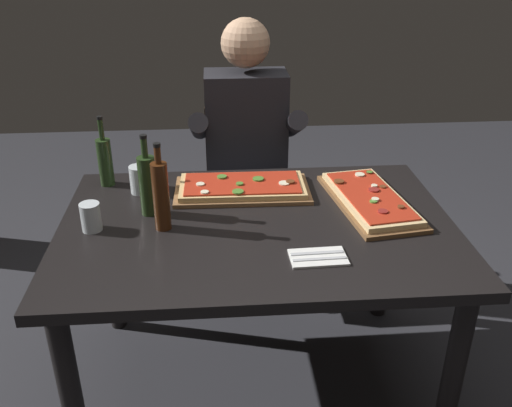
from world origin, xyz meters
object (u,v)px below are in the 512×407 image
Objects in this scene: pizza_rectangular_front at (242,188)px; diner_chair at (246,186)px; wine_bottle_dark at (148,184)px; tumbler_near_camera at (91,219)px; dining_table at (257,245)px; oil_bottle_amber at (161,195)px; pizza_rectangular_left at (370,199)px; seated_diner at (247,148)px; tumbler_far_side at (140,181)px; vinegar_bottle_green at (105,161)px.

diner_chair is (0.05, 0.60, -0.27)m from pizza_rectangular_front.
diner_chair is at bearing 62.39° from wine_bottle_dark.
wine_bottle_dark is at bearing 30.42° from tumbler_near_camera.
tumbler_near_camera is at bearing -149.58° from wine_bottle_dark.
dining_table is 4.44× the size of oil_bottle_amber.
pizza_rectangular_left is 0.76m from seated_diner.
wine_bottle_dark is 0.96× the size of oil_bottle_amber.
wine_bottle_dark reaches higher than dining_table.
pizza_rectangular_front is 1.70× the size of oil_bottle_amber.
pizza_rectangular_left is 0.90m from diner_chair.
wine_bottle_dark is 2.76× the size of tumbler_far_side.
tumbler_far_side reaches higher than tumbler_near_camera.
tumbler_far_side is 0.79m from diner_chair.
pizza_rectangular_front is 1.85× the size of vinegar_bottle_green.
pizza_rectangular_left is at bearing 9.50° from oil_bottle_amber.
diner_chair is 0.65× the size of seated_diner.
vinegar_bottle_green is at bearing 91.08° from tumbler_near_camera.
tumbler_near_camera is 0.92× the size of tumbler_far_side.
wine_bottle_dark is at bearing -73.89° from tumbler_far_side.
pizza_rectangular_left is at bearing 0.79° from wine_bottle_dark.
pizza_rectangular_front is 0.41m from oil_bottle_amber.
dining_table is 0.54m from tumbler_far_side.
tumbler_near_camera is at bearing -153.71° from pizza_rectangular_front.
seated_diner is (-0.43, 0.62, -0.02)m from pizza_rectangular_left.
dining_table is 12.74× the size of tumbler_far_side.
wine_bottle_dark is (-0.82, -0.01, 0.10)m from pizza_rectangular_left.
pizza_rectangular_front is at bearing 43.01° from oil_bottle_amber.
pizza_rectangular_left is at bearing -60.10° from diner_chair.
tumbler_near_camera is 1.09m from diner_chair.
dining_table is 1.61× the size of diner_chair.
vinegar_bottle_green is at bearing -148.26° from seated_diner.
diner_chair is at bearing 68.80° from oil_bottle_amber.
diner_chair is 0.28m from seated_diner.
tumbler_near_camera reaches higher than dining_table.
pizza_rectangular_front is (-0.04, 0.25, 0.12)m from dining_table.
tumbler_far_side reaches higher than pizza_rectangular_left.
pizza_rectangular_front is 0.66m from diner_chair.
oil_bottle_amber reaches higher than tumbler_far_side.
dining_table is 0.72m from vinegar_bottle_green.
tumbler_far_side is at bearing -128.26° from diner_chair.
diner_chair is at bearing 85.43° from pizza_rectangular_front.
seated_diner is (0.34, 0.75, -0.13)m from oil_bottle_amber.
oil_bottle_amber is 3.12× the size of tumbler_near_camera.
oil_bottle_amber is at bearing -69.96° from tumbler_far_side.
pizza_rectangular_left is 1.02m from tumbler_near_camera.
wine_bottle_dark is 0.21m from tumbler_far_side.
pizza_rectangular_front is 0.40× the size of seated_diner.
seated_diner is at bearing 124.43° from pizza_rectangular_left.
pizza_rectangular_front is 0.97× the size of pizza_rectangular_left.
tumbler_near_camera is at bearing 178.56° from oil_bottle_amber.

